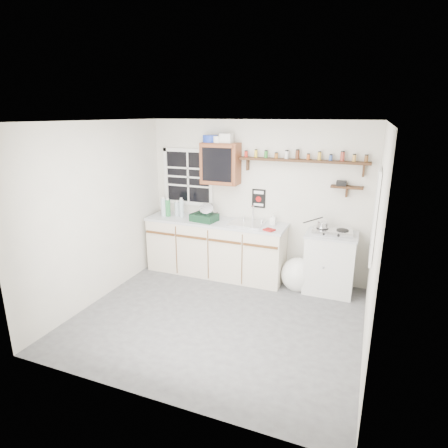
% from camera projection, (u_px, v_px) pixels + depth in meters
% --- Properties ---
extents(room, '(3.64, 3.24, 2.54)m').
position_uv_depth(room, '(218.00, 227.00, 4.59)').
color(room, '#49494C').
rests_on(room, ground).
extents(main_cabinet, '(2.31, 0.63, 0.92)m').
position_uv_depth(main_cabinet, '(215.00, 247.00, 6.18)').
color(main_cabinet, beige).
rests_on(main_cabinet, floor).
extents(right_cabinet, '(0.73, 0.57, 0.91)m').
position_uv_depth(right_cabinet, '(330.00, 263.00, 5.55)').
color(right_cabinet, silver).
rests_on(right_cabinet, floor).
extents(sink, '(0.52, 0.44, 0.29)m').
position_uv_depth(sink, '(247.00, 223.00, 5.86)').
color(sink, silver).
rests_on(sink, main_cabinet).
extents(upper_cabinet, '(0.60, 0.32, 0.65)m').
position_uv_depth(upper_cabinet, '(220.00, 164.00, 5.91)').
color(upper_cabinet, brown).
rests_on(upper_cabinet, wall_back).
extents(upper_cabinet_clutter, '(0.48, 0.24, 0.14)m').
position_uv_depth(upper_cabinet_clutter, '(216.00, 139.00, 5.82)').
color(upper_cabinet_clutter, '#18309C').
rests_on(upper_cabinet_clutter, upper_cabinet).
extents(spice_shelf, '(1.91, 0.18, 0.35)m').
position_uv_depth(spice_shelf, '(303.00, 160.00, 5.49)').
color(spice_shelf, black).
rests_on(spice_shelf, wall_back).
extents(secondary_shelf, '(0.45, 0.16, 0.24)m').
position_uv_depth(secondary_shelf, '(345.00, 186.00, 5.38)').
color(secondary_shelf, black).
rests_on(secondary_shelf, wall_back).
extents(warning_sign, '(0.22, 0.02, 0.30)m').
position_uv_depth(warning_sign, '(259.00, 198.00, 5.98)').
color(warning_sign, black).
rests_on(warning_sign, wall_back).
extents(window_back, '(0.93, 0.03, 0.98)m').
position_uv_depth(window_back, '(188.00, 177.00, 6.34)').
color(window_back, black).
rests_on(window_back, wall_back).
extents(window_right, '(0.03, 0.78, 1.08)m').
position_uv_depth(window_right, '(376.00, 214.00, 4.39)').
color(window_right, black).
rests_on(window_right, wall_back).
extents(water_bottles, '(0.38, 0.20, 0.33)m').
position_uv_depth(water_bottles, '(172.00, 208.00, 6.28)').
color(water_bottles, '#A7BCC4').
rests_on(water_bottles, main_cabinet).
extents(dish_rack, '(0.44, 0.35, 0.30)m').
position_uv_depth(dish_rack, '(205.00, 215.00, 6.00)').
color(dish_rack, black).
rests_on(dish_rack, main_cabinet).
extents(soap_bottle, '(0.09, 0.09, 0.19)m').
position_uv_depth(soap_bottle, '(273.00, 219.00, 5.80)').
color(soap_bottle, silver).
rests_on(soap_bottle, main_cabinet).
extents(rag, '(0.19, 0.18, 0.02)m').
position_uv_depth(rag, '(269.00, 230.00, 5.54)').
color(rag, maroon).
rests_on(rag, main_cabinet).
extents(hotplate, '(0.59, 0.35, 0.08)m').
position_uv_depth(hotplate, '(332.00, 232.00, 5.40)').
color(hotplate, silver).
rests_on(hotplate, right_cabinet).
extents(saucepan, '(0.38, 0.21, 0.17)m').
position_uv_depth(saucepan, '(322.00, 225.00, 5.43)').
color(saucepan, silver).
rests_on(saucepan, hotplate).
extents(trash_bag, '(0.46, 0.42, 0.53)m').
position_uv_depth(trash_bag, '(298.00, 274.00, 5.70)').
color(trash_bag, white).
rests_on(trash_bag, floor).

